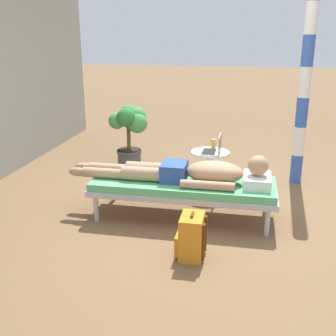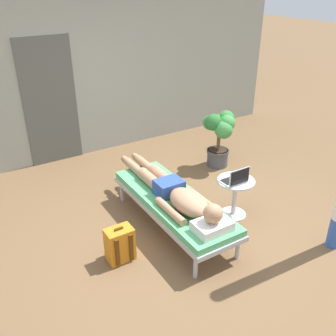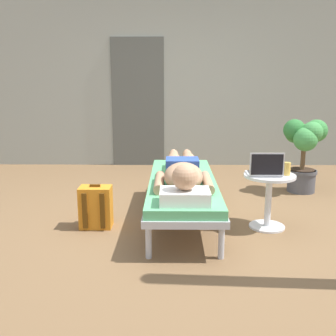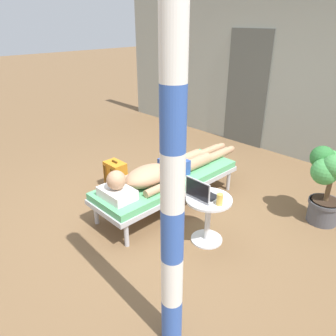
# 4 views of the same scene
# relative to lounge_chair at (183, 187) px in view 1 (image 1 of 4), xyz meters

# --- Properties ---
(ground_plane) EXTENTS (40.00, 40.00, 0.00)m
(ground_plane) POSITION_rel_lounge_chair_xyz_m (0.05, -0.12, -0.35)
(ground_plane) COLOR brown
(lounge_chair) EXTENTS (0.68, 1.98, 0.42)m
(lounge_chair) POSITION_rel_lounge_chair_xyz_m (0.00, 0.00, 0.00)
(lounge_chair) COLOR #B7B7BC
(lounge_chair) RESTS_ON ground
(person_reclining) EXTENTS (0.53, 2.17, 0.32)m
(person_reclining) POSITION_rel_lounge_chair_xyz_m (-0.00, -0.09, 0.17)
(person_reclining) COLOR white
(person_reclining) RESTS_ON lounge_chair
(side_table) EXTENTS (0.48, 0.48, 0.52)m
(side_table) POSITION_rel_lounge_chair_xyz_m (0.81, -0.21, 0.01)
(side_table) COLOR silver
(side_table) RESTS_ON ground
(laptop) EXTENTS (0.31, 0.24, 0.23)m
(laptop) POSITION_rel_lounge_chair_xyz_m (0.75, -0.26, 0.24)
(laptop) COLOR silver
(laptop) RESTS_ON side_table
(drink_glass) EXTENTS (0.06, 0.06, 0.12)m
(drink_glass) POSITION_rel_lounge_chair_xyz_m (0.96, -0.23, 0.24)
(drink_glass) COLOR gold
(drink_glass) RESTS_ON side_table
(backpack) EXTENTS (0.30, 0.26, 0.42)m
(backpack) POSITION_rel_lounge_chair_xyz_m (-0.83, -0.21, -0.15)
(backpack) COLOR orange
(backpack) RESTS_ON ground
(potted_plant) EXTENTS (0.55, 0.55, 0.92)m
(potted_plant) POSITION_rel_lounge_chair_xyz_m (1.53, 1.03, 0.24)
(potted_plant) COLOR #4C4C51
(potted_plant) RESTS_ON ground
(porch_post) EXTENTS (0.15, 0.15, 2.66)m
(porch_post) POSITION_rel_lounge_chair_xyz_m (1.38, -1.31, 0.98)
(porch_post) COLOR #3359B2
(porch_post) RESTS_ON ground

